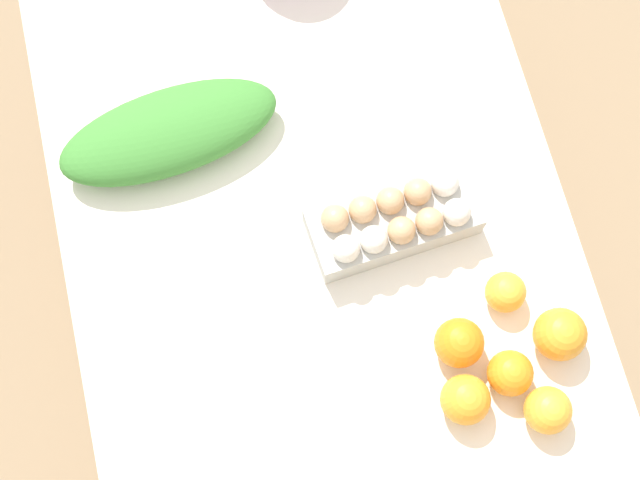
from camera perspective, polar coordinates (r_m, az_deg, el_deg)
The scene contains 10 objects.
ground_plane at distance 2.18m, azimuth 0.00°, elevation -5.84°, with size 8.00×8.00×0.00m, color #937A5B.
dining_table at distance 1.53m, azimuth 0.00°, elevation -1.31°, with size 1.45×0.81×0.77m.
egg_carton at distance 1.40m, azimuth 4.78°, elevation 1.22°, with size 0.14×0.27×0.09m.
greens_bunch_scallion at distance 1.47m, azimuth -9.65°, elevation 6.83°, with size 0.37×0.15×0.08m, color #3D8433.
orange_0 at distance 1.40m, azimuth 15.10°, elevation -5.85°, with size 0.08×0.08×0.08m, color orange.
orange_1 at distance 1.41m, azimuth 11.79°, elevation -3.28°, with size 0.06×0.06×0.06m, color #F9A833.
orange_2 at distance 1.39m, azimuth 14.38°, elevation -10.50°, with size 0.07×0.07×0.07m, color #F9A833.
orange_3 at distance 1.36m, azimuth 9.29°, elevation -10.05°, with size 0.08×0.08×0.08m, color orange.
orange_4 at distance 1.37m, azimuth 8.90°, elevation -6.52°, with size 0.08×0.08×0.08m, color orange.
orange_5 at distance 1.38m, azimuth 12.07°, elevation -8.34°, with size 0.07×0.07×0.07m, color orange.
Camera 1 is at (-0.38, 0.09, 2.14)m, focal length 50.00 mm.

